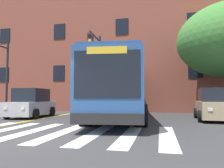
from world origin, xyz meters
TOP-DOWN VIEW (x-y plane):
  - ground_plane at (0.00, 0.00)m, footprint 120.00×120.00m
  - crosswalk at (0.10, 1.14)m, footprint 9.03×4.57m
  - lane_line_yellow_inner at (-2.81, 15.14)m, footprint 0.12×36.00m
  - lane_line_yellow_outer at (-2.65, 15.14)m, footprint 0.12×36.00m
  - city_bus at (1.59, 6.68)m, footprint 4.04×12.08m
  - car_silver_near_lane at (-3.87, 6.06)m, footprint 2.24×3.85m
  - car_tan_far_lane at (6.88, 6.68)m, footprint 2.12×3.73m
  - car_white_behind_bus at (1.20, 15.35)m, footprint 2.25×4.46m
  - traffic_light_overhead at (-0.21, 7.80)m, footprint 0.38×2.62m
  - building_facade at (0.75, 16.04)m, footprint 29.28×8.20m

SIDE VIEW (x-z plane):
  - ground_plane at x=0.00m, z-range 0.00..0.00m
  - lane_line_yellow_inner at x=-2.81m, z-range 0.00..0.01m
  - lane_line_yellow_outer at x=-2.65m, z-range 0.00..0.01m
  - crosswalk at x=0.10m, z-range 0.00..0.01m
  - car_tan_far_lane at x=6.88m, z-range -0.07..1.66m
  - car_silver_near_lane at x=-3.87m, z-range -0.08..1.70m
  - car_white_behind_bus at x=1.20m, z-range -0.10..1.83m
  - city_bus at x=1.59m, z-range 0.13..3.29m
  - traffic_light_overhead at x=-0.21m, z-range 0.94..6.58m
  - building_facade at x=0.75m, z-range 0.01..13.74m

